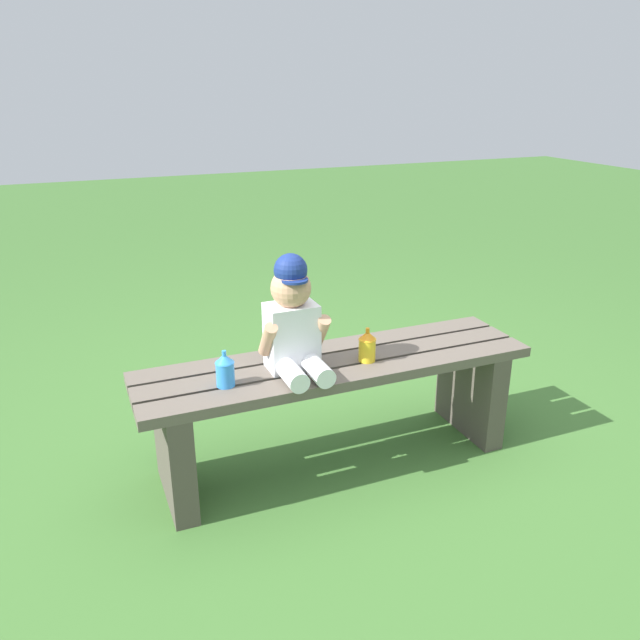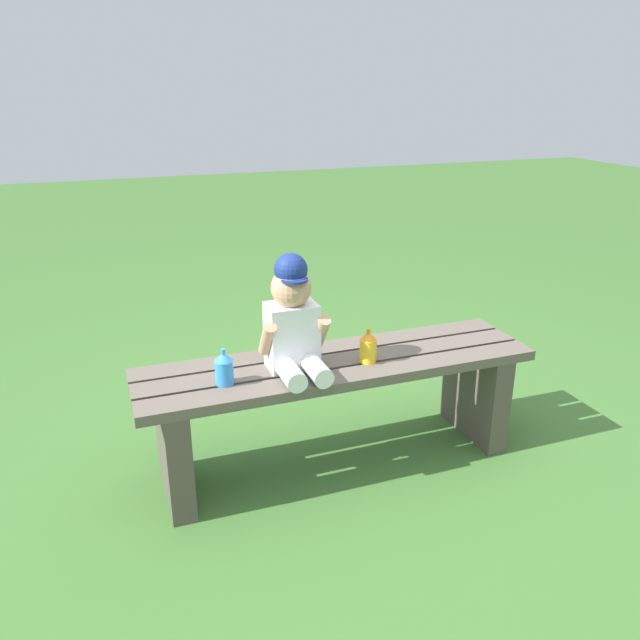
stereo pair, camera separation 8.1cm
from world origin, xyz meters
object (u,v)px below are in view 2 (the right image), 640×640
at_px(sippy_cup_right, 368,346).
at_px(park_bench, 337,394).
at_px(child_figure, 293,321).
at_px(sippy_cup_left, 224,368).

bearing_deg(sippy_cup_right, park_bench, 151.91).
bearing_deg(child_figure, park_bench, 5.79).
height_order(child_figure, sippy_cup_left, child_figure).
distance_m(child_figure, sippy_cup_left, 0.28).
xyz_separation_m(child_figure, sippy_cup_left, (-0.25, -0.03, -0.12)).
bearing_deg(child_figure, sippy_cup_left, -172.19).
bearing_deg(sippy_cup_left, child_figure, 7.81).
bearing_deg(park_bench, sippy_cup_left, -173.00).
distance_m(sippy_cup_left, sippy_cup_right, 0.51).
height_order(sippy_cup_left, sippy_cup_right, same).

